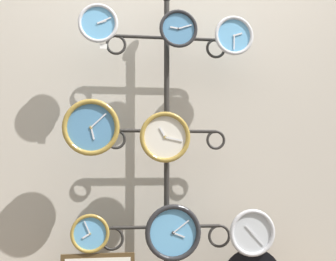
{
  "coord_description": "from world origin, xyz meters",
  "views": [
    {
      "loc": [
        -0.4,
        -2.25,
        0.9
      ],
      "look_at": [
        0.0,
        0.36,
        1.08
      ],
      "focal_mm": 50.0,
      "sensor_mm": 36.0,
      "label": 1
    }
  ],
  "objects": [
    {
      "name": "shop_wall",
      "position": [
        0.0,
        0.57,
        1.4
      ],
      "size": [
        4.4,
        0.04,
        2.8
      ],
      "color": "#BCB2A3",
      "rests_on": "ground_plane"
    },
    {
      "name": "clock_top_left",
      "position": [
        -0.4,
        0.31,
        1.66
      ],
      "size": [
        0.22,
        0.04,
        0.22
      ],
      "color": "#60A8DB"
    },
    {
      "name": "clock_bottom_center",
      "position": [
        0.02,
        0.33,
        0.51
      ],
      "size": [
        0.31,
        0.04,
        0.31
      ],
      "color": "#60A8DB"
    },
    {
      "name": "clock_middle_center",
      "position": [
        -0.03,
        0.31,
        1.04
      ],
      "size": [
        0.28,
        0.04,
        0.28
      ],
      "color": "silver"
    },
    {
      "name": "clock_bottom_left",
      "position": [
        -0.43,
        0.32,
        0.52
      ],
      "size": [
        0.21,
        0.04,
        0.21
      ],
      "color": "#60A8DB"
    },
    {
      "name": "display_stand",
      "position": [
        0.0,
        0.41,
        0.53
      ],
      "size": [
        0.75,
        0.44,
        1.9
      ],
      "color": "#282623",
      "rests_on": "ground_plane"
    },
    {
      "name": "price_tag_upper",
      "position": [
        -0.37,
        0.31,
        1.53
      ],
      "size": [
        0.04,
        0.0,
        0.03
      ],
      "color": "white"
    },
    {
      "name": "clock_top_center",
      "position": [
        0.05,
        0.3,
        1.65
      ],
      "size": [
        0.22,
        0.04,
        0.22
      ],
      "color": "#4C84B2"
    },
    {
      "name": "clock_top_right",
      "position": [
        0.38,
        0.32,
        1.63
      ],
      "size": [
        0.23,
        0.04,
        0.23
      ],
      "color": "#60A8DB"
    },
    {
      "name": "clock_bottom_right",
      "position": [
        0.47,
        0.3,
        0.5
      ],
      "size": [
        0.26,
        0.04,
        0.26
      ],
      "color": "silver"
    },
    {
      "name": "clock_middle_left",
      "position": [
        -0.43,
        0.29,
        1.08
      ],
      "size": [
        0.31,
        0.04,
        0.31
      ],
      "color": "#4C84B2"
    }
  ]
}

